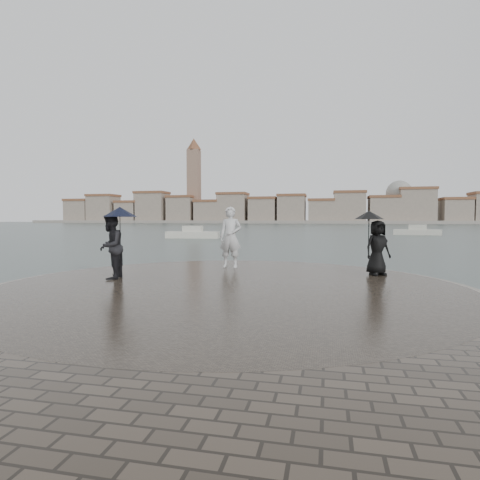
# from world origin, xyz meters

# --- Properties ---
(ground) EXTENTS (400.00, 400.00, 0.00)m
(ground) POSITION_xyz_m (0.00, 0.00, 0.00)
(ground) COLOR #2B3835
(ground) RESTS_ON ground
(kerb_ring) EXTENTS (12.50, 12.50, 0.32)m
(kerb_ring) POSITION_xyz_m (0.00, 3.50, 0.16)
(kerb_ring) COLOR gray
(kerb_ring) RESTS_ON ground
(quay_tip) EXTENTS (11.90, 11.90, 0.36)m
(quay_tip) POSITION_xyz_m (0.00, 3.50, 0.18)
(quay_tip) COLOR #2D261E
(quay_tip) RESTS_ON ground
(statue) EXTENTS (0.79, 0.53, 2.13)m
(statue) POSITION_xyz_m (-0.83, 7.04, 1.42)
(statue) COLOR silver
(statue) RESTS_ON quay_tip
(visitor_left) EXTENTS (1.16, 1.09, 2.04)m
(visitor_left) POSITION_xyz_m (-3.45, 3.71, 1.46)
(visitor_left) COLOR black
(visitor_left) RESTS_ON quay_tip
(visitor_right) EXTENTS (1.18, 0.98, 1.95)m
(visitor_right) POSITION_xyz_m (3.90, 6.16, 1.42)
(visitor_right) COLOR black
(visitor_right) RESTS_ON quay_tip
(far_skyline) EXTENTS (260.00, 20.00, 37.00)m
(far_skyline) POSITION_xyz_m (-6.29, 160.71, 5.61)
(far_skyline) COLOR gray
(far_skyline) RESTS_ON ground
(boats) EXTENTS (41.76, 16.23, 1.50)m
(boats) POSITION_xyz_m (8.99, 39.19, 0.38)
(boats) COLOR beige
(boats) RESTS_ON ground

